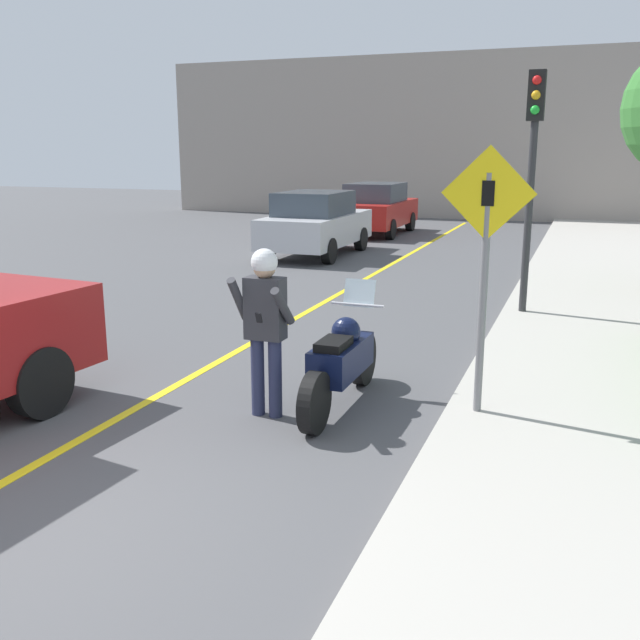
{
  "coord_description": "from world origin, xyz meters",
  "views": [
    {
      "loc": [
        3.84,
        -3.73,
        2.73
      ],
      "look_at": [
        1.14,
        3.44,
        0.9
      ],
      "focal_mm": 40.0,
      "sensor_mm": 36.0,
      "label": 1
    }
  ],
  "objects_px": {
    "motorcycle": "(342,361)",
    "parked_car_silver": "(316,223)",
    "traffic_light": "(533,148)",
    "crossing_sign": "(485,256)",
    "parked_car_red": "(377,208)",
    "person_biker": "(265,315)"
  },
  "relations": [
    {
      "from": "person_biker",
      "to": "traffic_light",
      "type": "bearing_deg",
      "value": 69.32
    },
    {
      "from": "crossing_sign",
      "to": "traffic_light",
      "type": "xyz_separation_m",
      "value": [
        0.0,
        4.96,
        1.04
      ]
    },
    {
      "from": "parked_car_silver",
      "to": "person_biker",
      "type": "bearing_deg",
      "value": -71.62
    },
    {
      "from": "crossing_sign",
      "to": "motorcycle",
      "type": "bearing_deg",
      "value": -178.06
    },
    {
      "from": "person_biker",
      "to": "traffic_light",
      "type": "xyz_separation_m",
      "value": [
        2.1,
        5.57,
        1.67
      ]
    },
    {
      "from": "person_biker",
      "to": "crossing_sign",
      "type": "xyz_separation_m",
      "value": [
        2.1,
        0.61,
        0.63
      ]
    },
    {
      "from": "motorcycle",
      "to": "traffic_light",
      "type": "distance_m",
      "value": 5.69
    },
    {
      "from": "motorcycle",
      "to": "crossing_sign",
      "type": "relative_size",
      "value": 0.84
    },
    {
      "from": "parked_car_silver",
      "to": "traffic_light",
      "type": "bearing_deg",
      "value": -43.87
    },
    {
      "from": "traffic_light",
      "to": "person_biker",
      "type": "bearing_deg",
      "value": -110.68
    },
    {
      "from": "person_biker",
      "to": "parked_car_red",
      "type": "xyz_separation_m",
      "value": [
        -3.57,
        16.43,
        -0.24
      ]
    },
    {
      "from": "traffic_light",
      "to": "crossing_sign",
      "type": "bearing_deg",
      "value": -90.06
    },
    {
      "from": "crossing_sign",
      "to": "parked_car_silver",
      "type": "height_order",
      "value": "crossing_sign"
    },
    {
      "from": "motorcycle",
      "to": "traffic_light",
      "type": "relative_size",
      "value": 0.59
    },
    {
      "from": "person_biker",
      "to": "crossing_sign",
      "type": "bearing_deg",
      "value": 16.1
    },
    {
      "from": "motorcycle",
      "to": "parked_car_silver",
      "type": "relative_size",
      "value": 0.53
    },
    {
      "from": "parked_car_silver",
      "to": "parked_car_red",
      "type": "distance_m",
      "value": 5.27
    },
    {
      "from": "crossing_sign",
      "to": "parked_car_red",
      "type": "distance_m",
      "value": 16.83
    },
    {
      "from": "motorcycle",
      "to": "crossing_sign",
      "type": "bearing_deg",
      "value": 1.94
    },
    {
      "from": "crossing_sign",
      "to": "person_biker",
      "type": "bearing_deg",
      "value": -163.9
    },
    {
      "from": "motorcycle",
      "to": "parked_car_silver",
      "type": "height_order",
      "value": "parked_car_silver"
    },
    {
      "from": "crossing_sign",
      "to": "traffic_light",
      "type": "distance_m",
      "value": 5.07
    }
  ]
}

